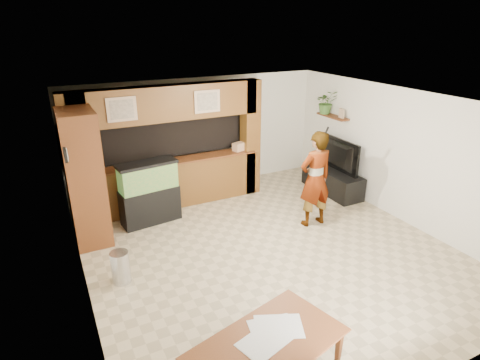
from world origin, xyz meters
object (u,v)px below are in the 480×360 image
pantry_cabinet (84,178)px  person (315,179)px  aquarium (149,193)px  television (334,155)px

pantry_cabinet → person: (3.99, -1.36, -0.25)m
pantry_cabinet → aquarium: pantry_cabinet is taller
pantry_cabinet → television: 5.36m
aquarium → person: 3.24m
aquarium → pantry_cabinet: bearing=-178.9°
person → aquarium: bearing=-28.2°
pantry_cabinet → television: (5.35, -0.26, -0.29)m
aquarium → television: size_ratio=0.98×
aquarium → television: television is taller
aquarium → television: bearing=-12.8°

